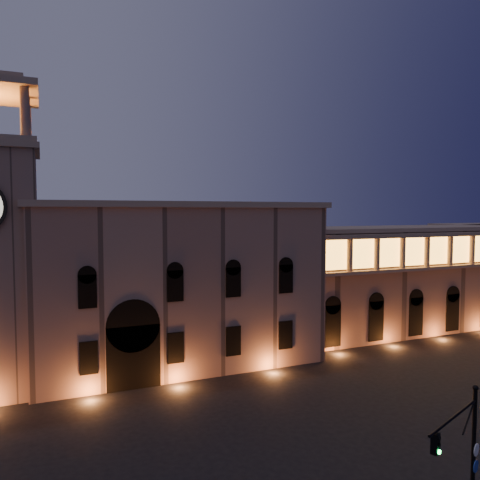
{
  "coord_description": "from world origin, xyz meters",
  "views": [
    {
      "loc": [
        -15.59,
        -27.24,
        16.59
      ],
      "look_at": [
        2.77,
        16.0,
        13.74
      ],
      "focal_mm": 35.0,
      "sensor_mm": 36.0,
      "label": 1
    }
  ],
  "objects": [
    {
      "name": "colonnade_wing",
      "position": [
        32.0,
        23.92,
        7.33
      ],
      "size": [
        40.6,
        11.5,
        14.5
      ],
      "color": "#816052",
      "rests_on": "ground"
    },
    {
      "name": "government_building",
      "position": [
        -2.08,
        21.93,
        8.77
      ],
      "size": [
        30.8,
        12.8,
        17.6
      ],
      "color": "#866657",
      "rests_on": "ground"
    },
    {
      "name": "ground",
      "position": [
        0.0,
        0.0,
        0.0
      ],
      "size": [
        160.0,
        160.0,
        0.0
      ],
      "primitive_type": "plane",
      "color": "black",
      "rests_on": "ground"
    },
    {
      "name": "traffic_light",
      "position": [
        3.48,
        -11.01,
        4.13
      ],
      "size": [
        5.39,
        2.36,
        7.86
      ],
      "rotation": [
        0.0,
        0.0,
        0.38
      ],
      "color": "black",
      "rests_on": "ground"
    }
  ]
}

